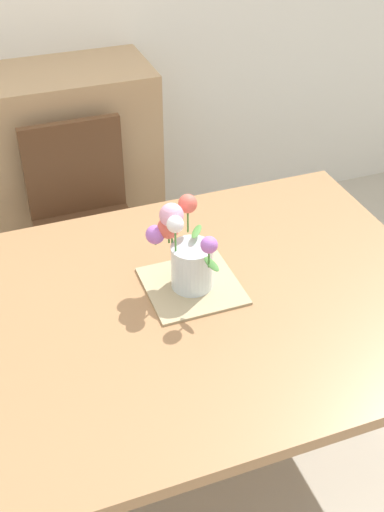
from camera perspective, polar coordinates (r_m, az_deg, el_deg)
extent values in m
plane|color=#B7AD99|center=(2.49, -1.56, -17.25)|extent=(12.00, 12.00, 0.00)
cube|color=#9E7047|center=(1.96, -1.90, -4.99)|extent=(1.71, 1.16, 0.04)
cylinder|color=#9E7047|center=(2.81, 10.06, -0.45)|extent=(0.07, 0.07, 0.69)
cube|color=brown|center=(2.75, -9.03, 1.71)|extent=(0.42, 0.42, 0.04)
cylinder|color=brown|center=(2.78, -4.14, -3.55)|extent=(0.04, 0.04, 0.44)
cylinder|color=brown|center=(2.74, -11.39, -5.18)|extent=(0.04, 0.04, 0.44)
cylinder|color=brown|center=(3.06, -6.10, 0.55)|extent=(0.04, 0.04, 0.44)
cylinder|color=brown|center=(3.02, -12.70, -0.86)|extent=(0.04, 0.04, 0.44)
cube|color=brown|center=(2.79, -10.37, 7.66)|extent=(0.42, 0.04, 0.42)
cube|color=tan|center=(3.12, -16.08, 6.12)|extent=(1.40, 0.44, 1.00)
sphere|color=#B7933D|center=(2.81, -10.35, 10.01)|extent=(0.04, 0.04, 0.04)
sphere|color=#B7933D|center=(3.01, -9.53, 3.19)|extent=(0.04, 0.04, 0.04)
cube|color=tan|center=(2.02, 0.00, -2.64)|extent=(0.29, 0.29, 0.01)
cylinder|color=silver|center=(1.97, 0.00, -0.90)|extent=(0.13, 0.13, 0.15)
sphere|color=#B266C6|center=(1.94, -3.34, 1.89)|extent=(0.06, 0.06, 0.06)
cylinder|color=#478438|center=(1.95, -3.32, 1.45)|extent=(0.01, 0.01, 0.04)
sphere|color=#EA9EBC|center=(1.90, -1.82, 3.63)|extent=(0.07, 0.07, 0.07)
cylinder|color=#478438|center=(1.93, -1.79, 2.29)|extent=(0.01, 0.01, 0.11)
sphere|color=#E55B4C|center=(1.96, -0.38, 4.65)|extent=(0.06, 0.06, 0.06)
cylinder|color=#478438|center=(1.98, -0.37, 3.37)|extent=(0.01, 0.01, 0.10)
sphere|color=#B266C6|center=(1.82, 1.52, 0.98)|extent=(0.05, 0.05, 0.05)
cylinder|color=#478438|center=(1.84, 1.50, -0.01)|extent=(0.01, 0.01, 0.08)
sphere|color=#E55B4C|center=(1.93, -2.08, 2.53)|extent=(0.07, 0.07, 0.07)
cylinder|color=#478438|center=(1.95, -2.07, 1.85)|extent=(0.01, 0.01, 0.06)
sphere|color=white|center=(1.86, -1.50, 2.82)|extent=(0.05, 0.05, 0.05)
cylinder|color=#478438|center=(1.89, -1.47, 1.50)|extent=(0.01, 0.01, 0.10)
ellipsoid|color=#478438|center=(1.86, 1.74, -0.73)|extent=(0.04, 0.07, 0.02)
ellipsoid|color=#478438|center=(1.95, 0.41, 2.18)|extent=(0.06, 0.07, 0.01)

